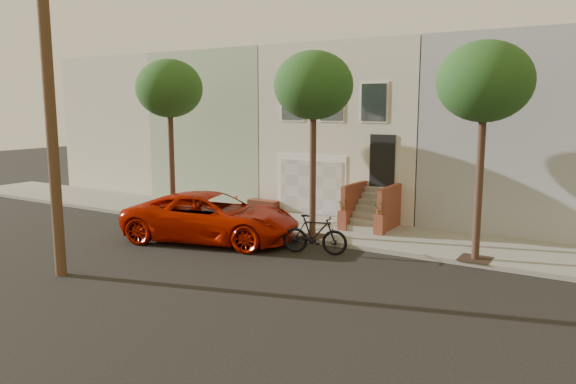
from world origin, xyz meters
The scene contains 9 objects.
ground centered at (0.00, 0.00, 0.00)m, with size 90.00×90.00×0.00m, color black.
sidewalk centered at (0.00, 5.35, 0.07)m, with size 40.00×3.70×0.15m, color gray.
house_row centered at (0.00, 11.19, 3.64)m, with size 33.10×11.70×7.00m.
tree_left centered at (-5.50, 3.90, 5.26)m, with size 2.70×2.57×6.30m.
tree_mid centered at (1.00, 3.90, 5.26)m, with size 2.70×2.57×6.30m.
tree_right centered at (6.50, 3.90, 5.26)m, with size 2.70×2.57×6.30m.
utility_pole centered at (8.00, -3.20, 5.19)m, with size 23.60×1.22×10.00m.
pickup_truck centered at (-1.91, 2.00, 0.84)m, with size 2.78×6.02×1.67m, color #B81400.
motorcycle centered at (1.93, 2.38, 0.62)m, with size 0.59×2.08×1.25m, color black.
Camera 1 is at (9.97, -12.31, 4.63)m, focal length 34.06 mm.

